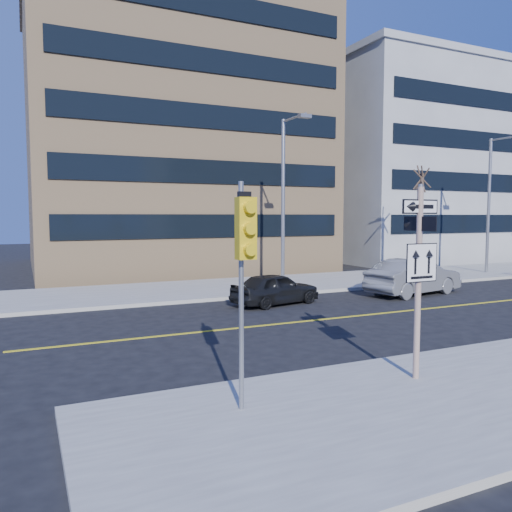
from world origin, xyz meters
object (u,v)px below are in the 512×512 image
sign_pole (419,270)px  parked_car_b (414,277)px  streetlight_b (492,196)px  streetlight_a (285,191)px  traffic_signal (245,247)px  parked_car_a (275,289)px  street_tree_west (422,181)px

sign_pole → parked_car_b: 12.80m
sign_pole → streetlight_b: bearing=36.4°
streetlight_a → streetlight_b: 14.00m
parked_car_b → streetlight_a: size_ratio=0.61×
traffic_signal → streetlight_b: size_ratio=0.50×
traffic_signal → streetlight_b: 25.83m
parked_car_b → sign_pole: bearing=127.4°
parked_car_a → parked_car_b: bearing=-105.8°
sign_pole → street_tree_west: 19.22m
traffic_signal → streetlight_b: bearing=31.4°
parked_car_a → parked_car_b: 6.83m
streetlight_b → street_tree_west: streetlight_b is taller
streetlight_a → streetlight_b: size_ratio=1.00×
parked_car_a → street_tree_west: 12.95m
parked_car_a → parked_car_b: size_ratio=0.78×
parked_car_b → streetlight_a: (-4.52, 3.86, 3.95)m
streetlight_b → parked_car_b: bearing=-157.9°
streetlight_a → street_tree_west: size_ratio=1.26×
parked_car_b → streetlight_b: bearing=-78.3°
sign_pole → streetlight_b: (18.00, 13.27, 2.32)m
parked_car_a → streetlight_b: size_ratio=0.48×
traffic_signal → parked_car_a: (5.70, 9.95, -2.38)m
streetlight_b → parked_car_a: bearing=-168.0°
sign_pole → streetlight_b: size_ratio=0.51×
traffic_signal → parked_car_a: size_ratio=1.05×
parked_car_a → streetlight_a: bearing=-46.1°
sign_pole → street_tree_west: street_tree_west is taller
traffic_signal → streetlight_b: streetlight_b is taller
streetlight_a → street_tree_west: streetlight_a is taller
streetlight_b → street_tree_west: (-5.00, 0.54, 0.77)m
parked_car_a → traffic_signal: bearing=137.7°
traffic_signal → parked_car_b: traffic_signal is taller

